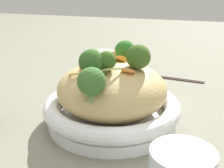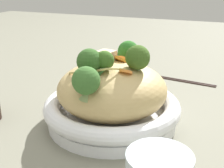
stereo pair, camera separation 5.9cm
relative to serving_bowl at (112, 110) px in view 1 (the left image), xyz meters
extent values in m
plane|color=slate|center=(0.00, 0.00, -0.03)|extent=(3.00, 3.00, 0.00)
cylinder|color=white|center=(0.00, 0.00, -0.02)|extent=(0.26, 0.26, 0.02)
torus|color=white|center=(0.00, 0.00, 0.01)|extent=(0.28, 0.28, 0.03)
ellipsoid|color=tan|center=(0.00, 0.00, 0.05)|extent=(0.22, 0.22, 0.11)
torus|color=tan|center=(-0.01, -0.04, 0.10)|extent=(0.08, 0.08, 0.02)
torus|color=tan|center=(0.00, 0.03, 0.09)|extent=(0.09, 0.09, 0.04)
torus|color=tan|center=(0.05, 0.03, 0.08)|extent=(0.07, 0.07, 0.02)
cone|color=#94B276|center=(-0.05, 0.00, 0.09)|extent=(0.02, 0.03, 0.02)
sphere|color=#3B5C20|center=(-0.05, 0.00, 0.12)|extent=(0.05, 0.05, 0.05)
cone|color=#8EAF6A|center=(-0.01, -0.07, 0.09)|extent=(0.03, 0.02, 0.01)
sphere|color=#2B6823|center=(-0.01, -0.07, 0.11)|extent=(0.06, 0.06, 0.04)
cone|color=#96AB68|center=(0.01, 0.10, 0.07)|extent=(0.03, 0.03, 0.02)
sphere|color=#3C6B2E|center=(0.01, 0.10, 0.10)|extent=(0.07, 0.07, 0.05)
cone|color=#8CB16D|center=(0.00, 0.04, 0.10)|extent=(0.02, 0.02, 0.02)
sphere|color=#355C1E|center=(0.00, 0.04, 0.12)|extent=(0.05, 0.05, 0.04)
cone|color=#9AB36A|center=(0.02, 0.05, 0.09)|extent=(0.03, 0.03, 0.01)
sphere|color=#335D25|center=(0.02, 0.05, 0.12)|extent=(0.06, 0.06, 0.05)
cylinder|color=orange|center=(0.04, 0.03, 0.10)|extent=(0.03, 0.02, 0.02)
cylinder|color=orange|center=(0.02, -0.07, 0.09)|extent=(0.03, 0.03, 0.02)
cylinder|color=orange|center=(-0.04, 0.03, 0.10)|extent=(0.02, 0.02, 0.02)
cylinder|color=orange|center=(0.02, -0.03, 0.10)|extent=(0.03, 0.03, 0.03)
cylinder|color=orange|center=(-0.01, -0.03, 0.10)|extent=(0.04, 0.04, 0.02)
cylinder|color=orange|center=(-0.01, -0.03, 0.10)|extent=(0.03, 0.03, 0.02)
cylinder|color=beige|center=(0.01, 0.04, 0.10)|extent=(0.05, 0.05, 0.03)
torus|color=#30652D|center=(0.01, 0.04, 0.10)|extent=(0.06, 0.06, 0.04)
cylinder|color=beige|center=(0.01, -0.05, 0.10)|extent=(0.04, 0.03, 0.02)
torus|color=#306428|center=(0.01, -0.05, 0.10)|extent=(0.04, 0.04, 0.02)
cube|color=beige|center=(0.02, -0.02, 0.10)|extent=(0.04, 0.04, 0.02)
cube|color=beige|center=(0.02, -0.02, 0.10)|extent=(0.04, 0.04, 0.03)
cylinder|color=black|center=(-0.09, -0.32, -0.02)|extent=(0.21, 0.03, 0.01)
cylinder|color=black|center=(-0.08, -0.31, -0.02)|extent=(0.21, 0.03, 0.01)
camera|label=1|loc=(-0.15, 0.53, 0.26)|focal=47.47mm
camera|label=2|loc=(-0.20, 0.51, 0.26)|focal=47.47mm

